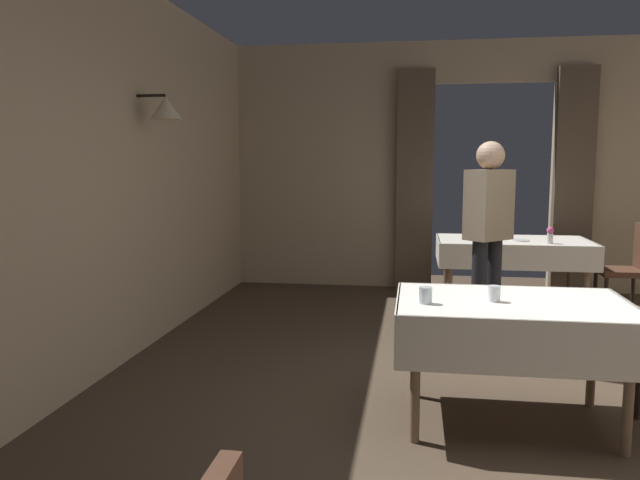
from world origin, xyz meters
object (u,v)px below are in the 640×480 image
Objects in this scene: person_waiter_by_doorway at (488,230)px; flower_vase_far at (550,235)px; glass_mid_b at (494,294)px; dining_table_mid at (512,318)px; plate_far_b at (520,240)px; chair_far_right at (630,264)px; dining_table_far at (513,248)px; glass_mid_a at (426,295)px.

flower_vase_far is at bearing 61.53° from person_waiter_by_doorway.
glass_mid_b is 2.91m from flower_vase_far.
dining_table_mid is 2.96m from plate_far_b.
flower_vase_far is 1.62m from person_waiter_by_doorway.
glass_mid_b is 3.02m from plate_far_b.
plate_far_b reaches higher than dining_table_mid.
dining_table_mid is 3.43m from chair_far_right.
person_waiter_by_doorway is (-0.77, -1.42, 0.18)m from flower_vase_far.
plate_far_b is (0.51, 2.92, 0.11)m from dining_table_mid.
dining_table_mid and dining_table_far have the same top height.
plate_far_b is (0.62, 2.96, -0.04)m from glass_mid_b.
glass_mid_b is 0.05× the size of person_waiter_by_doorway.
dining_table_mid is 7.27× the size of plate_far_b.
dining_table_mid is at bearing -105.67° from flower_vase_far.
person_waiter_by_doorway is at bearing -118.47° from flower_vase_far.
flower_vase_far is 0.90× the size of plate_far_b.
chair_far_right is 2.41m from person_waiter_by_doorway.
glass_mid_b is at bearing -119.59° from chair_far_right.
plate_far_b is (0.05, -0.10, 0.09)m from dining_table_far.
chair_far_right reaches higher than glass_mid_b.
plate_far_b is (-0.26, 0.18, -0.08)m from flower_vase_far.
plate_far_b reaches higher than dining_table_far.
glass_mid_b is at bearing -94.62° from person_waiter_by_doorway.
glass_mid_b is at bearing -159.56° from dining_table_mid.
plate_far_b is at bearing 80.09° from dining_table_mid.
glass_mid_a reaches higher than dining_table_far.
person_waiter_by_doorway reaches higher than flower_vase_far.
plate_far_b is at bearing -62.66° from dining_table_far.
chair_far_right reaches higher than dining_table_far.
chair_far_right is at bearing -0.18° from dining_table_far.
glass_mid_b reaches higher than dining_table_mid.
dining_table_mid is at bearing -98.61° from dining_table_far.
dining_table_mid is 8.06× the size of flower_vase_far.
dining_table_mid is 0.19m from glass_mid_b.
glass_mid_a is (-0.51, -0.15, 0.15)m from dining_table_mid.
flower_vase_far is (0.88, 2.77, 0.04)m from glass_mid_b.
glass_mid_b reaches higher than dining_table_far.
person_waiter_by_doorway reaches higher than chair_far_right.
glass_mid_a is 3.24m from plate_far_b.
glass_mid_b is (-0.57, -3.06, 0.13)m from dining_table_far.
dining_table_mid is at bearing -99.91° from plate_far_b.
glass_mid_a is (-0.96, -3.17, 0.13)m from dining_table_far.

